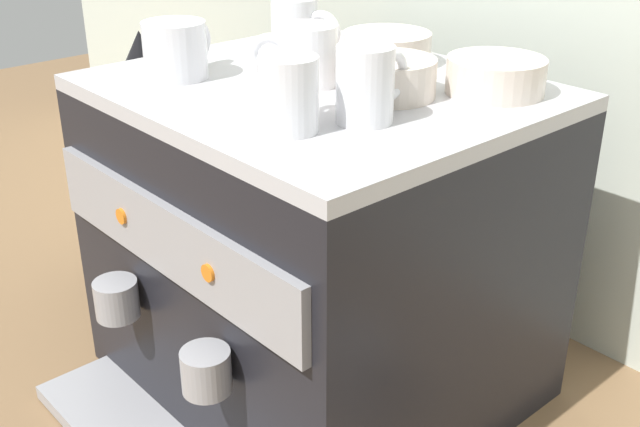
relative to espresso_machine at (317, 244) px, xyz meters
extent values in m
plane|color=brown|center=(0.00, 0.00, -0.22)|extent=(4.00, 4.00, 0.00)
cube|color=silver|center=(0.00, 0.38, 0.26)|extent=(2.80, 0.03, 0.95)
cube|color=black|center=(0.00, 0.00, -0.01)|extent=(0.53, 0.45, 0.42)
cube|color=#B7B7BC|center=(0.00, 0.00, 0.21)|extent=(0.53, 0.45, 0.02)
cube|color=#939399|center=(0.00, -0.23, 0.09)|extent=(0.48, 0.01, 0.09)
cylinder|color=orange|center=(-0.09, -0.24, 0.09)|extent=(0.02, 0.01, 0.02)
cylinder|color=orange|center=(0.09, -0.24, 0.09)|extent=(0.02, 0.01, 0.02)
cylinder|color=#939399|center=(-0.10, -0.25, -0.03)|extent=(0.06, 0.06, 0.05)
cylinder|color=#939399|center=(0.10, -0.25, -0.03)|extent=(0.06, 0.06, 0.05)
cylinder|color=white|center=(0.11, -0.13, 0.26)|extent=(0.06, 0.06, 0.08)
torus|color=white|center=(0.08, -0.10, 0.26)|extent=(0.04, 0.05, 0.06)
cylinder|color=white|center=(-0.14, -0.11, 0.26)|extent=(0.08, 0.08, 0.07)
torus|color=white|center=(-0.17, -0.06, 0.26)|extent=(0.04, 0.06, 0.05)
cylinder|color=white|center=(-0.01, -0.01, 0.26)|extent=(0.07, 0.07, 0.07)
torus|color=white|center=(-0.04, -0.04, 0.26)|extent=(0.05, 0.05, 0.05)
cylinder|color=white|center=(0.14, -0.05, 0.26)|extent=(0.06, 0.06, 0.08)
torus|color=white|center=(0.13, -0.01, 0.26)|extent=(0.02, 0.06, 0.06)
cylinder|color=white|center=(-0.13, 0.07, 0.26)|extent=(0.06, 0.06, 0.08)
torus|color=white|center=(-0.08, 0.08, 0.26)|extent=(0.06, 0.03, 0.06)
cylinder|color=beige|center=(0.09, 0.03, 0.25)|extent=(0.11, 0.11, 0.04)
cylinder|color=beige|center=(0.09, 0.03, 0.23)|extent=(0.06, 0.06, 0.01)
cylinder|color=beige|center=(0.17, 0.14, 0.24)|extent=(0.12, 0.12, 0.04)
cylinder|color=beige|center=(0.17, 0.14, 0.23)|extent=(0.06, 0.06, 0.01)
cylinder|color=beige|center=(-0.01, 0.14, 0.24)|extent=(0.12, 0.12, 0.04)
cylinder|color=beige|center=(-0.01, 0.14, 0.23)|extent=(0.07, 0.07, 0.01)
cylinder|color=black|center=(-0.44, 0.00, -0.06)|extent=(0.14, 0.14, 0.32)
cone|color=black|center=(-0.44, 0.00, 0.16)|extent=(0.12, 0.12, 0.12)
camera|label=1|loc=(0.71, -0.63, 0.50)|focal=44.22mm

